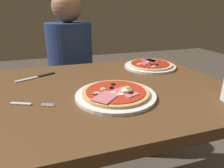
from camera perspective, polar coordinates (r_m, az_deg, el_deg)
dining_table at (r=0.90m, az=-0.75°, el=-8.39°), size 1.02×0.81×0.75m
pizza_foreground at (r=0.74m, az=1.09°, el=-2.89°), size 0.30×0.30×0.05m
pizza_across_left at (r=1.14m, az=10.99°, el=5.40°), size 0.29×0.29×0.03m
fork at (r=0.74m, az=-23.18°, el=-5.43°), size 0.15×0.08×0.00m
knife at (r=1.02m, az=-20.60°, el=2.10°), size 0.18×0.10×0.01m
diner_person at (r=1.52m, az=-11.55°, el=1.14°), size 0.32×0.32×1.18m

